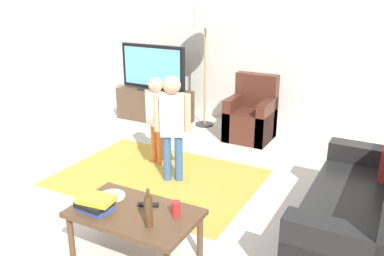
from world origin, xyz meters
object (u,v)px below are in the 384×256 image
Objects in this scene: child_near_tv at (156,113)px; tv_remote at (148,205)px; armchair at (252,118)px; tv at (153,68)px; bottle at (149,211)px; floor_lamp at (205,23)px; soda_can at (176,209)px; child_center at (172,120)px; coffee_table at (135,217)px; book_stack at (95,203)px; tv_stand at (155,105)px; couch at (367,215)px; plate at (112,196)px.

child_near_tv is 1.80m from tv_remote.
armchair is 0.84× the size of child_near_tv.
tv is 3.77m from bottle.
floor_lamp is at bearing 95.16° from child_near_tv.
bottle is at bearing -114.44° from soda_can.
floor_lamp is at bearing 106.43° from child_center.
tv_remote is at bearing -67.69° from child_center.
armchair is 2.91m from tv_remote.
floor_lamp is 3.56m from coffee_table.
child_near_tv is (-0.70, -1.36, 0.35)m from armchair.
armchair is at bearing 87.81° from book_stack.
floor_lamp is 5.96× the size of book_stack.
child_near_tv is 1.96m from soda_can.
tv_stand is 10.00× the size of soda_can.
couch is 1.91m from coffee_table.
child_near_tv is at bearing 142.20° from child_center.
child_center is at bearing 114.68° from bottle.
tv_stand is 3.79m from bottle.
couch is 1.01× the size of floor_lamp.
couch is 1.51× the size of child_center.
couch is at bearing -48.23° from armchair.
soda_can reaches higher than tv_remote.
bottle is 0.32m from tv_remote.
soda_can is (1.18, -1.56, -0.16)m from child_near_tv.
child_center is (-0.28, -1.68, 0.42)m from armchair.
child_near_tv is (0.95, -1.38, -0.21)m from tv.
floor_lamp is (0.81, 0.15, 1.30)m from tv_stand.
floor_lamp is 2.12m from child_center.
child_center is at bearing 121.90° from soda_can.
child_near_tv reaches higher than couch.
child_center is 6.99× the size of tv_remote.
tv is at bearing -90.00° from tv_stand.
couch is 10.59× the size of tv_remote.
floor_lamp reaches higher than child_center.
book_stack is at bearing -156.83° from coffee_table.
child_near_tv is 1.89m from coffee_table.
floor_lamp is at bearing 85.53° from tv_remote.
child_near_tv is at bearing -84.84° from floor_lamp.
tv reaches higher than couch.
floor_lamp is at bearing 12.01° from tv.
child_center is 1.19× the size of coffee_table.
tv_stand is 1.65m from armchair.
tv_stand is at bearing 122.61° from bottle.
tv is 0.61× the size of couch.
bottle reaches higher than tv_remote.
tv is 2.19m from child_center.
coffee_table is at bearing 23.17° from book_stack.
book_stack is 0.23m from plate.
couch reaches higher than tv_stand.
tv is (-0.00, -0.02, 0.60)m from tv_stand.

